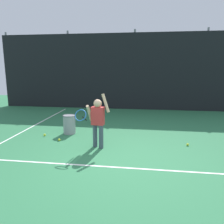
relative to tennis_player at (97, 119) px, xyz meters
The scene contains 13 objects.
ground_plane 1.15m from the tennis_player, 45.23° to the right, with size 20.00×20.00×0.00m, color #2D7247.
court_line_baseline 1.42m from the tennis_player, 58.93° to the right, with size 9.00×0.05×0.00m, color white.
court_line_sideline 2.70m from the tennis_player, behind, with size 0.05×9.00×0.00m, color white.
back_fence_windscreen 5.44m from the tennis_player, 83.21° to the left, with size 12.85×0.08×3.48m, color black.
fence_post_0 7.86m from the tennis_player, 136.44° to the left, with size 0.09×0.09×3.63m, color slate.
fence_post_1 6.02m from the tennis_player, 115.03° to the left, with size 0.09×0.09×3.63m, color slate.
fence_post_2 5.51m from the tennis_player, 83.28° to the left, with size 0.09×0.09×3.63m, color slate.
fence_post_3 6.65m from the tennis_player, 54.92° to the left, with size 0.09×0.09×3.63m, color slate.
tennis_player is the anchor object (origin of this frame).
ball_hopper 1.57m from the tennis_player, 135.67° to the left, with size 0.38×0.38×0.56m.
tennis_ball_1 1.37m from the tennis_player, 163.47° to the left, with size 0.07×0.07×0.07m, color #CCE033.
tennis_ball_2 1.97m from the tennis_player, 157.80° to the left, with size 0.07×0.07×0.07m, color #CCE033.
tennis_ball_3 2.39m from the tennis_player, 10.98° to the left, with size 0.07×0.07×0.07m, color #CCE033.
Camera 1 is at (0.47, -4.51, 1.96)m, focal length 35.68 mm.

